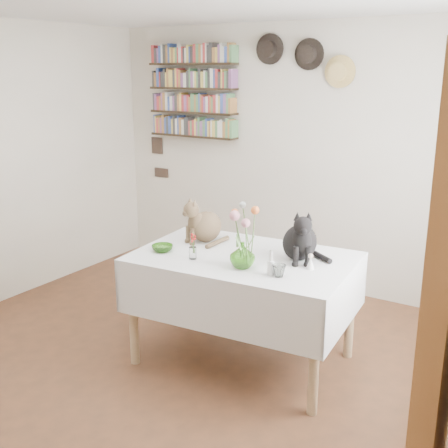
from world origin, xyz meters
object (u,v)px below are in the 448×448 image
Objects in this scene: black_cat at (300,233)px; dining_table at (243,282)px; flower_vase at (242,255)px; bookshelf_unit at (193,92)px; tabby_cat at (206,218)px.

dining_table is at bearing 172.35° from black_cat.
bookshelf_unit is at bearing 132.90° from flower_vase.
black_cat is at bearing 25.74° from tabby_cat.
flower_vase is (0.54, -0.37, -0.09)m from tabby_cat.
black_cat reaches higher than dining_table.
dining_table is 9.08× the size of flower_vase.
dining_table is at bearing -45.54° from bookshelf_unit.
bookshelf_unit reaches higher than tabby_cat.
black_cat is at bearing -36.75° from bookshelf_unit.
flower_vase is (-0.24, -0.36, -0.10)m from black_cat.
tabby_cat is (-0.42, 0.16, 0.37)m from dining_table.
dining_table is 4.53× the size of tabby_cat.
bookshelf_unit is (-1.89, 1.41, 0.85)m from black_cat.
black_cat is 0.45m from flower_vase.
bookshelf_unit reaches higher than dining_table.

